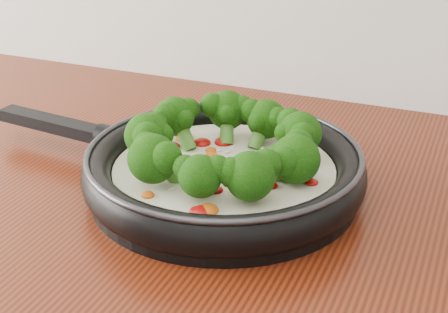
% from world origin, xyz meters
% --- Properties ---
extents(skillet, '(0.56, 0.39, 0.10)m').
position_xyz_m(skillet, '(-0.09, 1.11, 0.94)').
color(skillet, black).
rests_on(skillet, counter).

